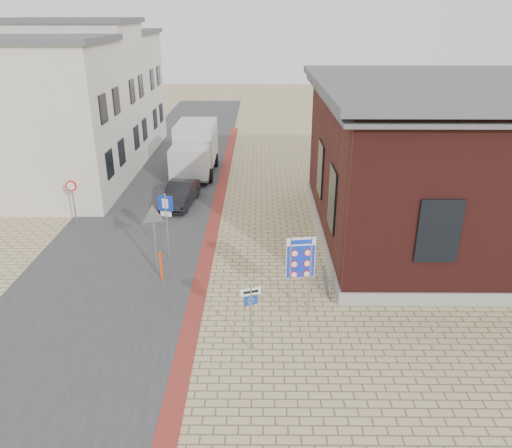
# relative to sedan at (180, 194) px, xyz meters

# --- Properties ---
(ground) EXTENTS (120.00, 120.00, 0.00)m
(ground) POSITION_rel_sedan_xyz_m (3.94, -10.74, -0.61)
(ground) COLOR tan
(ground) RESTS_ON ground
(road_strip) EXTENTS (7.00, 60.00, 0.02)m
(road_strip) POSITION_rel_sedan_xyz_m (-1.56, 4.26, -0.60)
(road_strip) COLOR #38383A
(road_strip) RESTS_ON ground
(curb_strip) EXTENTS (0.60, 40.00, 0.02)m
(curb_strip) POSITION_rel_sedan_xyz_m (1.94, -0.74, -0.59)
(curb_strip) COLOR maroon
(curb_strip) RESTS_ON ground
(brick_building) EXTENTS (13.00, 13.00, 6.80)m
(brick_building) POSITION_rel_sedan_xyz_m (12.93, -3.75, 2.88)
(brick_building) COLOR gray
(brick_building) RESTS_ON ground
(townhouse_near) EXTENTS (7.40, 6.40, 8.30)m
(townhouse_near) POSITION_rel_sedan_xyz_m (-7.05, 1.26, 3.56)
(townhouse_near) COLOR beige
(townhouse_near) RESTS_ON ground
(townhouse_mid) EXTENTS (7.40, 6.40, 9.10)m
(townhouse_mid) POSITION_rel_sedan_xyz_m (-7.06, 7.26, 3.96)
(townhouse_mid) COLOR beige
(townhouse_mid) RESTS_ON ground
(townhouse_far) EXTENTS (7.40, 6.40, 8.30)m
(townhouse_far) POSITION_rel_sedan_xyz_m (-7.05, 13.26, 3.56)
(townhouse_far) COLOR beige
(townhouse_far) RESTS_ON ground
(bike_rack) EXTENTS (0.08, 1.80, 0.60)m
(bike_rack) POSITION_rel_sedan_xyz_m (6.59, -8.54, -0.35)
(bike_rack) COLOR slate
(bike_rack) RESTS_ON ground
(sedan) EXTENTS (1.73, 3.83, 1.22)m
(sedan) POSITION_rel_sedan_xyz_m (0.00, 0.00, 0.00)
(sedan) COLOR black
(sedan) RESTS_ON ground
(box_truck) EXTENTS (2.56, 5.84, 3.03)m
(box_truck) POSITION_rel_sedan_xyz_m (0.12, 5.72, 0.96)
(box_truck) COLOR slate
(box_truck) RESTS_ON ground
(border_sign) EXTENTS (0.95, 0.18, 2.78)m
(border_sign) POSITION_rel_sedan_xyz_m (5.46, -10.24, 1.39)
(border_sign) COLOR gray
(border_sign) RESTS_ON ground
(essen_sign) EXTENTS (0.59, 0.22, 2.24)m
(essen_sign) POSITION_rel_sedan_xyz_m (3.89, -12.24, 0.86)
(essen_sign) COLOR gray
(essen_sign) RESTS_ON ground
(parking_sign) EXTENTS (0.61, 0.19, 2.82)m
(parking_sign) POSITION_rel_sedan_xyz_m (0.44, -6.24, 1.34)
(parking_sign) COLOR gray
(parking_sign) RESTS_ON ground
(yield_sign) EXTENTS (0.94, 0.27, 2.70)m
(yield_sign) POSITION_rel_sedan_xyz_m (0.14, -7.24, 1.46)
(yield_sign) COLOR gray
(yield_sign) RESTS_ON ground
(speed_sign) EXTENTS (0.52, 0.07, 2.22)m
(speed_sign) POSITION_rel_sedan_xyz_m (-4.56, -2.74, 0.87)
(speed_sign) COLOR gray
(speed_sign) RESTS_ON ground
(bollard) EXTENTS (0.13, 0.13, 1.13)m
(bollard) POSITION_rel_sedan_xyz_m (0.44, -7.94, -0.04)
(bollard) COLOR #FF450D
(bollard) RESTS_ON ground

